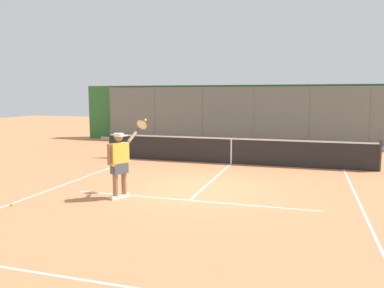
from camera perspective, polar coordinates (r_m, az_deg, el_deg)
name	(u,v)px	position (r m, az deg, el deg)	size (l,w,h in m)	color
ground_plane	(201,190)	(10.30, 1.35, -6.90)	(60.00, 60.00, 0.00)	#C67A4C
court_line_markings	(186,203)	(9.07, -0.92, -8.85)	(7.85, 9.48, 0.01)	white
fence_backdrop	(255,114)	(20.41, 9.41, 4.36)	(19.35, 1.37, 3.05)	slate
tennis_net	(231,151)	(14.18, 5.88, -0.98)	(10.09, 0.09, 1.07)	#2D2D2D
tennis_player	(120,160)	(9.50, -10.71, -2.42)	(0.60, 1.32, 1.91)	silver
tennis_ball_mid_court	(12,204)	(9.82, -25.29, -8.11)	(0.07, 0.07, 0.07)	#C1D138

